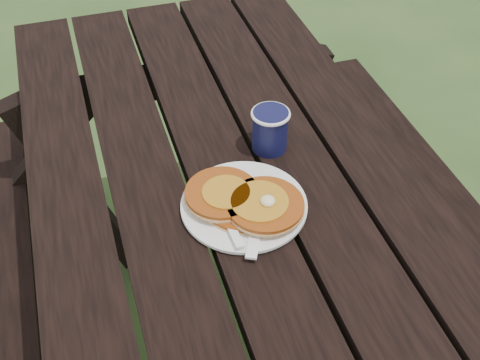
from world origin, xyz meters
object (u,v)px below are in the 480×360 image
object	(u,v)px
picnic_table	(249,349)
pancake_stack	(245,201)
plate	(244,206)
coffee_cup	(270,128)

from	to	relation	value
picnic_table	pancake_stack	xyz separation A→B (m)	(0.01, 0.06, 0.41)
plate	pancake_stack	size ratio (longest dim) A/B	1.11
pancake_stack	coffee_cup	size ratio (longest dim) A/B	2.25
pancake_stack	coffee_cup	xyz separation A→B (m)	(0.10, 0.16, 0.03)
pancake_stack	coffee_cup	distance (m)	0.19
picnic_table	pancake_stack	world-z (taller)	pancake_stack
plate	pancake_stack	xyz separation A→B (m)	(-0.00, -0.01, 0.02)
picnic_table	coffee_cup	world-z (taller)	coffee_cup
plate	coffee_cup	distance (m)	0.19
plate	coffee_cup	world-z (taller)	coffee_cup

